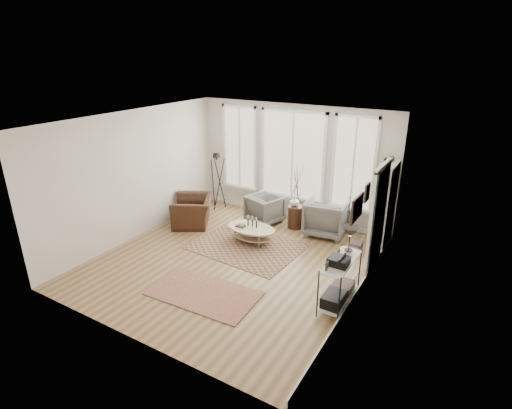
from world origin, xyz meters
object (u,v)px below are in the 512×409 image
Objects in this scene: coffee_table at (251,230)px; accent_chair at (193,211)px; armchair_left at (265,209)px; low_shelf at (340,278)px; side_table at (296,199)px; bookcase at (384,206)px; armchair_right at (326,217)px.

accent_chair is at bearing 175.76° from coffee_table.
armchair_left is at bearing 103.75° from coffee_table.
side_table reaches higher than low_shelf.
side_table is 1.46× the size of accent_chair.
bookcase is at bearing 88.72° from low_shelf.
bookcase is at bearing -160.61° from armchair_left.
side_table is at bearing 128.84° from low_shelf.
armchair_left is (-0.28, 1.15, 0.07)m from coffee_table.
coffee_table is (-2.58, -1.28, -0.67)m from bookcase.
low_shelf is 3.19m from side_table.
armchair_left is (-2.86, -0.13, -0.60)m from bookcase.
low_shelf is at bearing -91.28° from bookcase.
bookcase is 1.77× the size of coffee_table.
side_table reaches higher than armchair_right.
low_shelf reaches higher than armchair_left.
low_shelf is 4.51m from accent_chair.
bookcase is at bearing 1.15° from side_table.
side_table is 2.58m from accent_chair.
armchair_right is 0.61× the size of side_table.
bookcase is 2.56m from low_shelf.
armchair_right is (1.58, 0.12, 0.08)m from armchair_left.
side_table is at bearing -178.85° from bookcase.
low_shelf is at bearing 156.30° from armchair_left.
accent_chair is (-1.49, -1.02, -0.01)m from armchair_left.
armchair_right reaches higher than armchair_left.
coffee_table is 1.49× the size of armchair_left.
low_shelf is at bearing -26.26° from coffee_table.
coffee_table is at bearing -112.95° from side_table.
bookcase is at bearing 172.68° from armchair_right.
armchair_right is at bearing 2.51° from side_table.
accent_chair is at bearing 51.13° from armchair_left.
coffee_table is at bearing -153.63° from bookcase.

